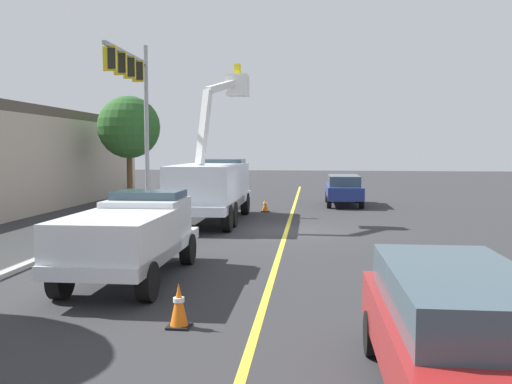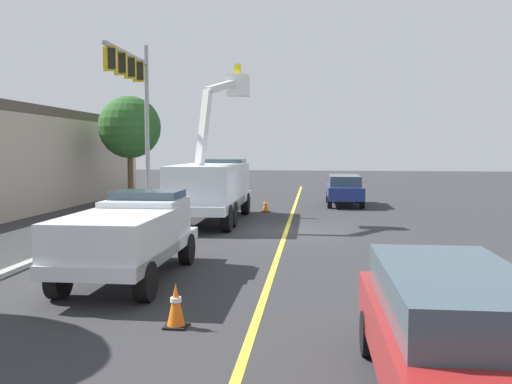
# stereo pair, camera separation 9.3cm
# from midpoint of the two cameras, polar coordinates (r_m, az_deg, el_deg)

# --- Properties ---
(ground) EXTENTS (120.00, 120.00, 0.00)m
(ground) POSITION_cam_midpoint_polar(r_m,az_deg,el_deg) (20.99, 3.33, -4.15)
(ground) COLOR #2D2D30
(sidewalk_far_side) EXTENTS (60.08, 5.24, 0.12)m
(sidewalk_far_side) POSITION_cam_midpoint_polar(r_m,az_deg,el_deg) (22.94, -18.00, -3.47)
(sidewalk_far_side) COLOR #9E9E99
(sidewalk_far_side) RESTS_ON ground
(lane_centre_stripe) EXTENTS (49.99, 1.53, 0.01)m
(lane_centre_stripe) POSITION_cam_midpoint_polar(r_m,az_deg,el_deg) (20.99, 3.33, -4.14)
(lane_centre_stripe) COLOR yellow
(lane_centre_stripe) RESTS_ON ground
(utility_bucket_truck) EXTENTS (8.27, 2.94, 6.81)m
(utility_bucket_truck) POSITION_cam_midpoint_polar(r_m,az_deg,el_deg) (23.71, -4.46, 0.75)
(utility_bucket_truck) COLOR white
(utility_bucket_truck) RESTS_ON ground
(service_pickup_truck) EXTENTS (5.66, 2.31, 2.06)m
(service_pickup_truck) POSITION_cam_midpoint_polar(r_m,az_deg,el_deg) (13.46, -12.94, -4.33)
(service_pickup_truck) COLOR silver
(service_pickup_truck) RESTS_ON ground
(passing_minivan) EXTENTS (4.85, 2.06, 1.69)m
(passing_minivan) POSITION_cam_midpoint_polar(r_m,az_deg,el_deg) (30.90, 9.37, 0.41)
(passing_minivan) COLOR navy
(passing_minivan) RESTS_ON ground
(trailing_sedan) EXTENTS (4.85, 2.06, 1.69)m
(trailing_sedan) POSITION_cam_midpoint_polar(r_m,az_deg,el_deg) (7.24, 20.52, -13.41)
(trailing_sedan) COLOR maroon
(trailing_sedan) RESTS_ON ground
(traffic_cone_leading) EXTENTS (0.40, 0.40, 0.80)m
(traffic_cone_leading) POSITION_cam_midpoint_polar(r_m,az_deg,el_deg) (9.92, -8.17, -11.74)
(traffic_cone_leading) COLOR black
(traffic_cone_leading) RESTS_ON ground
(traffic_cone_mid_front) EXTENTS (0.40, 0.40, 0.71)m
(traffic_cone_mid_front) POSITION_cam_midpoint_polar(r_m,az_deg,el_deg) (27.37, 1.11, -1.37)
(traffic_cone_mid_front) COLOR black
(traffic_cone_mid_front) RESTS_ON ground
(traffic_signal_mast) EXTENTS (5.57, 0.66, 8.32)m
(traffic_signal_mast) POSITION_cam_midpoint_polar(r_m,az_deg,el_deg) (26.37, -12.51, 10.35)
(traffic_signal_mast) COLOR gray
(traffic_signal_mast) RESTS_ON ground
(street_tree_right) EXTENTS (3.55, 3.55, 6.20)m
(street_tree_right) POSITION_cam_midpoint_polar(r_m,az_deg,el_deg) (31.96, -13.09, 6.64)
(street_tree_right) COLOR brown
(street_tree_right) RESTS_ON ground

